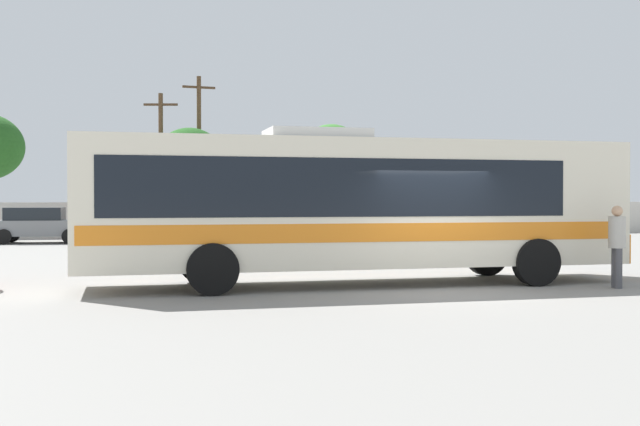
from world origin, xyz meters
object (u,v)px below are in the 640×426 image
object	(u,v)px
utility_pole_near	(161,161)
parked_car_leftmost_grey	(39,224)
attendant_by_bus_door	(617,241)
parked_car_third_silver	(317,224)
parked_car_second_red	(175,223)
coach_bus_cream_orange	(350,202)
roadside_tree_midright	(331,151)
parked_car_rightmost_grey	(441,222)
utility_pole_far	(199,152)
roadside_tree_midleft	(190,156)

from	to	relation	value
utility_pole_near	parked_car_leftmost_grey	bearing A→B (deg)	-127.29
parked_car_leftmost_grey	attendant_by_bus_door	bearing A→B (deg)	-55.63
parked_car_third_silver	utility_pole_near	bearing A→B (deg)	132.85
attendant_by_bus_door	parked_car_third_silver	world-z (taller)	attendant_by_bus_door
utility_pole_near	parked_car_second_red	bearing A→B (deg)	-86.34
attendant_by_bus_door	coach_bus_cream_orange	bearing A→B (deg)	160.70
utility_pole_near	roadside_tree_midright	xyz separation A→B (m)	(9.38, 0.15, 0.63)
parked_car_leftmost_grey	utility_pole_near	size ratio (longest dim) A/B	0.57
roadside_tree_midright	parked_car_third_silver	bearing A→B (deg)	-108.44
attendant_by_bus_door	parked_car_leftmost_grey	world-z (taller)	attendant_by_bus_door
parked_car_third_silver	attendant_by_bus_door	bearing A→B (deg)	-84.32
coach_bus_cream_orange	utility_pole_near	world-z (taller)	utility_pole_near
parked_car_rightmost_grey	roadside_tree_midright	distance (m)	8.69
utility_pole_far	attendant_by_bus_door	bearing A→B (deg)	-76.50
roadside_tree_midleft	roadside_tree_midright	world-z (taller)	roadside_tree_midright
attendant_by_bus_door	parked_car_second_red	distance (m)	22.58
attendant_by_bus_door	parked_car_third_silver	xyz separation A→B (m)	(-2.03, 20.43, -0.24)
coach_bus_cream_orange	parked_car_second_red	xyz separation A→B (m)	(-3.07, 19.04, -1.02)
utility_pole_far	roadside_tree_midleft	size ratio (longest dim) A/B	1.50
parked_car_third_silver	utility_pole_near	distance (m)	10.59
parked_car_second_red	roadside_tree_midright	size ratio (longest dim) A/B	0.74
attendant_by_bus_door	parked_car_second_red	bearing A→B (deg)	112.00
coach_bus_cream_orange	parked_car_third_silver	bearing A→B (deg)	79.73
parked_car_rightmost_grey	utility_pole_near	size ratio (longest dim) A/B	0.54
attendant_by_bus_door	parked_car_leftmost_grey	size ratio (longest dim) A/B	0.41
parked_car_second_red	parked_car_third_silver	xyz separation A→B (m)	(6.42, -0.50, -0.06)
parked_car_rightmost_grey	roadside_tree_midright	bearing A→B (deg)	119.85
roadside_tree_midright	utility_pole_far	bearing A→B (deg)	176.20
attendant_by_bus_door	utility_pole_far	distance (m)	29.48
utility_pole_near	roadside_tree_midright	bearing A→B (deg)	0.92
coach_bus_cream_orange	roadside_tree_midleft	bearing A→B (deg)	94.32
coach_bus_cream_orange	roadside_tree_midright	bearing A→B (deg)	77.30
coach_bus_cream_orange	roadside_tree_midleft	distance (m)	26.35
attendant_by_bus_door	parked_car_leftmost_grey	bearing A→B (deg)	124.37
utility_pole_near	roadside_tree_midleft	xyz separation A→B (m)	(1.53, 0.23, 0.26)
attendant_by_bus_door	utility_pole_near	bearing A→B (deg)	107.73
attendant_by_bus_door	parked_car_rightmost_grey	bearing A→B (deg)	78.34
parked_car_leftmost_grey	coach_bus_cream_orange	bearing A→B (deg)	-64.94
parked_car_leftmost_grey	parked_car_third_silver	world-z (taller)	parked_car_leftmost_grey
utility_pole_near	roadside_tree_midright	distance (m)	9.41
utility_pole_near	utility_pole_far	world-z (taller)	utility_pole_far
parked_car_leftmost_grey	roadside_tree_midleft	distance (m)	10.54
coach_bus_cream_orange	parked_car_second_red	bearing A→B (deg)	99.14
attendant_by_bus_door	parked_car_second_red	xyz separation A→B (m)	(-8.46, 20.93, -0.18)
parked_car_third_silver	utility_pole_far	xyz separation A→B (m)	(-4.80, 8.04, 3.72)
roadside_tree_midleft	roadside_tree_midright	size ratio (longest dim) A/B	0.94
roadside_tree_midleft	parked_car_second_red	bearing A→B (deg)	-98.68
utility_pole_near	roadside_tree_midleft	world-z (taller)	utility_pole_near
utility_pole_far	coach_bus_cream_orange	bearing A→B (deg)	-86.89
parked_car_second_red	roadside_tree_midleft	world-z (taller)	roadside_tree_midleft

